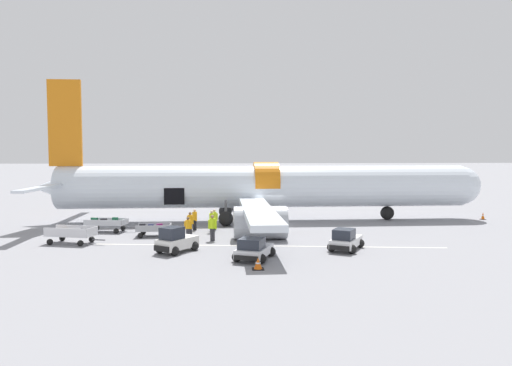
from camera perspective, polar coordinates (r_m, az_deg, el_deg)
ground_plane at (r=38.63m, az=1.79°, el=-5.32°), size 500.00×500.00×0.00m
apron_marking_line at (r=30.17m, az=1.53°, el=-7.86°), size 22.88×3.15×0.01m
airplane at (r=40.70m, az=0.55°, el=-0.60°), size 39.96×33.79×12.37m
baggage_tug_lead at (r=28.59m, az=-9.99°, el=-7.20°), size 2.62×2.94×1.60m
baggage_tug_mid at (r=26.25m, az=-0.31°, el=-8.34°), size 2.62×3.26×1.30m
baggage_tug_rear at (r=29.32m, az=11.13°, el=-7.07°), size 2.71×3.33×1.39m
baggage_cart_loading at (r=34.33m, az=-12.60°, el=-5.77°), size 3.38×1.85×0.93m
baggage_cart_queued at (r=37.23m, az=-18.13°, el=-4.97°), size 4.01×2.11×1.11m
baggage_cart_empty at (r=33.18m, az=-21.99°, el=-6.07°), size 4.15×2.31×1.14m
ground_crew_loader_a at (r=34.75m, az=-8.23°, el=-4.90°), size 0.56×0.52×1.67m
ground_crew_loader_b at (r=35.24m, az=-5.54°, el=-4.73°), size 0.48×0.60×1.71m
ground_crew_driver at (r=36.39m, az=-5.24°, el=-4.51°), size 0.57×0.41×1.64m
ground_crew_supervisor at (r=31.83m, az=-5.46°, el=-5.53°), size 0.64×0.51×1.82m
ground_crew_helper at (r=32.62m, az=-8.49°, el=-5.53°), size 0.56×0.40×1.60m
ground_crew_marshal at (r=36.38m, az=-7.68°, el=-4.50°), size 0.53×0.54×1.68m
safety_cone_nose at (r=46.92m, az=26.50°, el=-3.72°), size 0.43×0.43×0.68m
safety_cone_engine_left at (r=24.20m, az=0.25°, el=-10.08°), size 0.62×0.62×0.61m
safety_cone_wingtip at (r=33.23m, az=2.72°, el=-6.23°), size 0.50×0.50×0.69m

